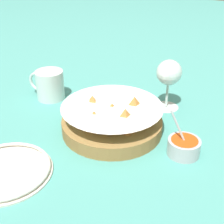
# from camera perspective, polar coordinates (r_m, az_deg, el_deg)

# --- Properties ---
(ground_plane) EXTENTS (4.00, 4.00, 0.00)m
(ground_plane) POSITION_cam_1_polar(r_m,az_deg,el_deg) (0.83, 1.92, -2.35)
(ground_plane) COLOR teal
(food_basket) EXTENTS (0.26, 0.26, 0.09)m
(food_basket) POSITION_cam_1_polar(r_m,az_deg,el_deg) (0.79, -0.01, -1.40)
(food_basket) COLOR olive
(food_basket) RESTS_ON ground_plane
(sauce_cup) EXTENTS (0.08, 0.07, 0.11)m
(sauce_cup) POSITION_cam_1_polar(r_m,az_deg,el_deg) (0.73, 12.99, -6.12)
(sauce_cup) COLOR #B7B7BC
(sauce_cup) RESTS_ON ground_plane
(wine_glass) EXTENTS (0.07, 0.07, 0.15)m
(wine_glass) POSITION_cam_1_polar(r_m,az_deg,el_deg) (0.89, 10.38, 6.78)
(wine_glass) COLOR silver
(wine_glass) RESTS_ON ground_plane
(beer_mug) EXTENTS (0.12, 0.08, 0.09)m
(beer_mug) POSITION_cam_1_polar(r_m,az_deg,el_deg) (0.97, -11.31, 4.72)
(beer_mug) COLOR silver
(beer_mug) RESTS_ON ground_plane
(side_plate) EXTENTS (0.20, 0.20, 0.01)m
(side_plate) POSITION_cam_1_polar(r_m,az_deg,el_deg) (0.71, -18.90, -10.08)
(side_plate) COLOR silver
(side_plate) RESTS_ON ground_plane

